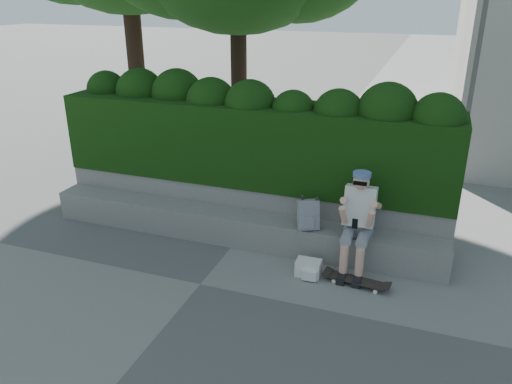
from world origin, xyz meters
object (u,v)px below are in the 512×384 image
at_px(backpack_plaid, 308,215).
at_px(backpack_ground, 308,268).
at_px(person, 358,218).
at_px(skateboard, 356,280).

distance_m(backpack_plaid, backpack_ground, 0.73).
height_order(person, backpack_ground, person).
bearing_deg(backpack_plaid, skateboard, -59.57).
bearing_deg(person, skateboard, -77.13).
bearing_deg(person, backpack_plaid, 173.21).
xyz_separation_m(person, backpack_ground, (-0.55, -0.38, -0.65)).
relative_size(skateboard, backpack_plaid, 1.91).
distance_m(person, skateboard, 0.80).
relative_size(skateboard, backpack_ground, 2.42).
bearing_deg(backpack_plaid, backpack_ground, -100.50).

